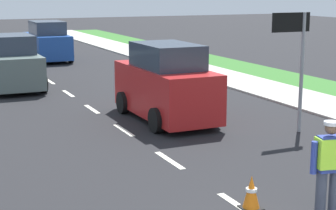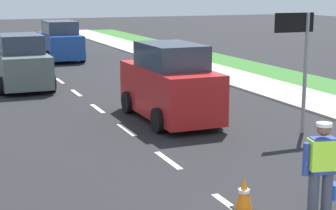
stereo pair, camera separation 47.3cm
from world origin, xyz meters
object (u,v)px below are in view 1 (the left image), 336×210
at_px(road_worker, 330,164).
at_px(car_outgoing_far, 47,42).
at_px(lane_direction_sign, 295,43).
at_px(car_outgoing_ahead, 166,85).
at_px(car_oncoming_second, 12,64).
at_px(traffic_cone_near, 251,192).

bearing_deg(road_worker, car_outgoing_far, 89.07).
bearing_deg(road_worker, lane_direction_sign, 59.32).
bearing_deg(car_outgoing_far, road_worker, -90.93).
distance_m(lane_direction_sign, car_outgoing_far, 18.34).
height_order(car_outgoing_ahead, car_outgoing_far, car_outgoing_ahead).
bearing_deg(car_outgoing_ahead, lane_direction_sign, -48.29).
xyz_separation_m(car_outgoing_far, car_oncoming_second, (-3.17, -8.15, -0.02)).
bearing_deg(road_worker, car_oncoming_second, 100.63).
height_order(traffic_cone_near, car_oncoming_second, car_oncoming_second).
relative_size(road_worker, car_outgoing_ahead, 0.40).
bearing_deg(lane_direction_sign, traffic_cone_near, -133.70).
relative_size(traffic_cone_near, car_outgoing_far, 0.15).
relative_size(lane_direction_sign, car_outgoing_far, 0.76).
relative_size(lane_direction_sign, car_outgoing_ahead, 0.76).
distance_m(traffic_cone_near, car_oncoming_second, 14.18).
xyz_separation_m(road_worker, car_oncoming_second, (-2.79, 14.89, 0.04)).
bearing_deg(car_outgoing_ahead, traffic_cone_near, -101.86).
distance_m(traffic_cone_near, car_outgoing_ahead, 7.05).
relative_size(road_worker, traffic_cone_near, 2.72).
height_order(road_worker, car_outgoing_far, car_outgoing_far).
relative_size(car_outgoing_ahead, car_oncoming_second, 1.05).
height_order(lane_direction_sign, car_outgoing_far, lane_direction_sign).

